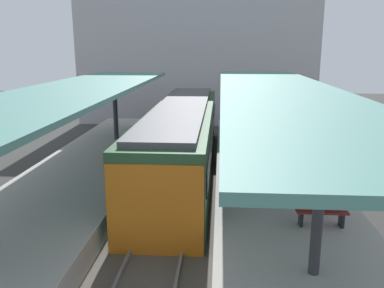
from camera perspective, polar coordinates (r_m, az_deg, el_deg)
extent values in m
plane|color=#383835|center=(14.27, -3.24, -10.41)|extent=(80.00, 80.00, 0.00)
cube|color=#ADA8A0|center=(15.02, -17.94, -7.77)|extent=(4.40, 28.00, 1.00)
cube|color=#ADA8A0|center=(14.13, 12.40, -8.78)|extent=(4.40, 28.00, 1.00)
cube|color=#59544C|center=(14.23, -3.24, -10.04)|extent=(3.20, 28.00, 0.20)
cube|color=slate|center=(14.27, -6.16, -9.29)|extent=(0.08, 28.00, 0.14)
cube|color=slate|center=(14.10, -0.31, -9.51)|extent=(0.08, 28.00, 0.14)
cube|color=#2D5633|center=(18.34, -1.41, 0.51)|extent=(2.70, 15.53, 2.90)
cube|color=orange|center=(11.01, -5.28, -9.46)|extent=(2.65, 0.08, 2.60)
cube|color=black|center=(18.45, -5.66, 1.64)|extent=(0.04, 14.29, 0.76)
cube|color=black|center=(18.19, 2.89, 1.52)|extent=(0.04, 14.29, 0.76)
cube|color=#515156|center=(18.06, -1.44, 5.31)|extent=(2.16, 14.76, 0.20)
cylinder|color=#333335|center=(21.59, -10.82, 4.73)|extent=(0.24, 0.24, 3.13)
cube|color=slate|center=(15.43, -17.03, 7.08)|extent=(4.18, 21.00, 0.16)
cylinder|color=#333335|center=(8.89, 17.54, -8.11)|extent=(0.24, 0.24, 3.22)
cylinder|color=#333335|center=(20.98, 9.75, 4.65)|extent=(0.24, 0.24, 3.22)
cube|color=slate|center=(14.56, 12.38, 7.36)|extent=(4.18, 21.00, 0.16)
cube|color=black|center=(11.66, 15.17, -10.14)|extent=(0.08, 0.32, 0.40)
cube|color=black|center=(11.93, 20.44, -10.00)|extent=(0.08, 0.32, 0.40)
cube|color=maroon|center=(11.70, 17.92, -9.05)|extent=(1.40, 0.40, 0.06)
cube|color=maroon|center=(11.77, 17.79, -7.68)|extent=(1.40, 0.06, 0.40)
cylinder|color=#262628|center=(17.87, 7.02, 1.54)|extent=(0.08, 0.08, 2.20)
cube|color=navy|center=(17.69, 7.11, 4.55)|extent=(0.90, 0.06, 0.32)
cylinder|color=maroon|center=(14.53, 10.44, -4.27)|extent=(0.44, 0.44, 0.80)
cylinder|color=maroon|center=(17.85, 12.80, -1.04)|extent=(0.28, 0.28, 0.79)
cylinder|color=#386B3D|center=(17.70, 12.91, 1.07)|extent=(0.36, 0.36, 0.56)
sphere|color=#936B4C|center=(17.62, 12.98, 2.31)|extent=(0.22, 0.22, 0.22)
cylinder|color=#386B3D|center=(15.94, 15.82, -2.93)|extent=(0.28, 0.28, 0.82)
cylinder|color=#386B3D|center=(15.75, 15.99, -0.37)|extent=(0.36, 0.36, 0.65)
sphere|color=#936B4C|center=(15.66, 16.09, 1.16)|extent=(0.22, 0.22, 0.22)
cylinder|color=#232328|center=(16.91, 9.36, -1.67)|extent=(0.28, 0.28, 0.81)
cylinder|color=#386B3D|center=(16.74, 9.45, 0.64)|extent=(0.36, 0.36, 0.59)
sphere|color=#936B4C|center=(16.65, 9.50, 2.00)|extent=(0.22, 0.22, 0.22)
cube|color=#B7B2B7|center=(32.98, 0.81, 13.07)|extent=(18.00, 6.00, 11.00)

